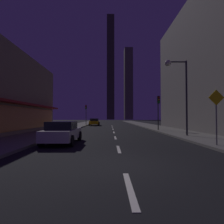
{
  "coord_description": "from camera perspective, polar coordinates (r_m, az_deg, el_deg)",
  "views": [
    {
      "loc": [
        -0.49,
        -6.32,
        1.73
      ],
      "look_at": [
        0.0,
        28.15,
        2.73
      ],
      "focal_mm": 28.25,
      "sensor_mm": 36.0,
      "label": 1
    }
  ],
  "objects": [
    {
      "name": "car_parked_near",
      "position": [
        12.17,
        -15.71,
        -6.27
      ],
      "size": [
        1.98,
        4.24,
        1.45
      ],
      "color": "silver",
      "rests_on": "ground"
    },
    {
      "name": "skyscraper_distant_mid",
      "position": [
        132.93,
        5.31,
        8.97
      ],
      "size": [
        5.96,
        8.44,
        52.47
      ],
      "primitive_type": "cube",
      "color": "#5D5846",
      "rests_on": "ground"
    },
    {
      "name": "traffic_light_far_left",
      "position": [
        37.92,
        -8.41,
        0.57
      ],
      "size": [
        0.32,
        0.48,
        4.2
      ],
      "color": "#2D2D2D",
      "rests_on": "sidewalk_left"
    },
    {
      "name": "skyscraper_distant_tall",
      "position": [
        133.9,
        -0.47,
        14.22
      ],
      "size": [
        5.41,
        6.33,
        76.73
      ],
      "primitive_type": "cube",
      "color": "#3B382C",
      "rests_on": "ground"
    },
    {
      "name": "street_lamp_right",
      "position": [
        16.57,
        20.28,
        10.05
      ],
      "size": [
        1.96,
        0.56,
        6.58
      ],
      "color": "#38383D",
      "rests_on": "sidewalk_right"
    },
    {
      "name": "sidewalk_left",
      "position": [
        38.9,
        -10.47,
        -4.07
      ],
      "size": [
        4.0,
        76.0,
        0.15
      ],
      "primitive_type": "cube",
      "color": "#605E59",
      "rests_on": "ground"
    },
    {
      "name": "ground_plane",
      "position": [
        38.36,
        -0.08,
        -4.32
      ],
      "size": [
        78.0,
        136.0,
        0.1
      ],
      "primitive_type": "cube",
      "color": "black"
    },
    {
      "name": "traffic_light_near_right",
      "position": [
        22.32,
        14.77,
        2.15
      ],
      "size": [
        0.32,
        0.48,
        4.2
      ],
      "color": "#2D2D2D",
      "rests_on": "sidewalk_right"
    },
    {
      "name": "lane_marking_center",
      "position": [
        20.0,
        0.6,
        -6.61
      ],
      "size": [
        0.16,
        33.4,
        0.01
      ],
      "color": "silver",
      "rests_on": "ground"
    },
    {
      "name": "car_parked_far",
      "position": [
        36.52,
        -5.71,
        -3.2
      ],
      "size": [
        1.98,
        4.24,
        1.45
      ],
      "color": "gold",
      "rests_on": "ground"
    },
    {
      "name": "sidewalk_right",
      "position": [
        39.08,
        10.26,
        -4.06
      ],
      "size": [
        4.0,
        76.0,
        0.15
      ],
      "primitive_type": "cube",
      "color": "#605E59",
      "rests_on": "ground"
    },
    {
      "name": "fire_hydrant_far_left",
      "position": [
        27.05,
        -12.39,
        -4.33
      ],
      "size": [
        0.42,
        0.3,
        0.65
      ],
      "color": "#B2B2B2",
      "rests_on": "sidewalk_left"
    },
    {
      "name": "pedestrian_crossing_sign",
      "position": [
        11.66,
        30.68,
        -0.03
      ],
      "size": [
        0.91,
        0.08,
        3.15
      ],
      "color": "slate",
      "rests_on": "sidewalk_right"
    }
  ]
}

